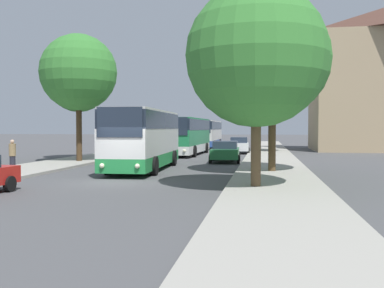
# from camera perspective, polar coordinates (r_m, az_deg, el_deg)

# --- Properties ---
(ground_plane) EXTENTS (300.00, 300.00, 0.00)m
(ground_plane) POSITION_cam_1_polar(r_m,az_deg,el_deg) (20.70, -9.25, -4.82)
(ground_plane) COLOR #4C4C4F
(ground_plane) RESTS_ON ground
(sidewalk_right) EXTENTS (4.00, 120.00, 0.15)m
(sidewalk_right) POSITION_cam_1_polar(r_m,az_deg,el_deg) (19.65, 10.58, -4.97)
(sidewalk_right) COLOR #A39E93
(sidewalk_right) RESTS_ON ground_plane
(bus_front) EXTENTS (3.04, 10.43, 3.49)m
(bus_front) POSITION_cam_1_polar(r_m,az_deg,el_deg) (26.54, -6.10, 0.73)
(bus_front) COLOR #238942
(bus_front) RESTS_ON ground_plane
(bus_middle) EXTENTS (3.03, 11.49, 3.35)m
(bus_middle) POSITION_cam_1_polar(r_m,az_deg,el_deg) (41.25, -0.65, 1.11)
(bus_middle) COLOR silver
(bus_middle) RESTS_ON ground_plane
(bus_rear) EXTENTS (2.88, 12.00, 3.36)m
(bus_rear) POSITION_cam_1_polar(r_m,az_deg,el_deg) (56.65, 1.91, 1.37)
(bus_rear) COLOR #2D519E
(bus_rear) RESTS_ON ground_plane
(parked_car_right_near) EXTENTS (2.26, 4.57, 1.52)m
(parked_car_right_near) POSITION_cam_1_polar(r_m,az_deg,el_deg) (32.47, 4.25, -0.92)
(parked_car_right_near) COLOR #236B38
(parked_car_right_near) RESTS_ON ground_plane
(parked_car_right_far) EXTENTS (2.17, 4.03, 1.58)m
(parked_car_right_far) POSITION_cam_1_polar(r_m,az_deg,el_deg) (43.58, 5.96, -0.14)
(parked_car_right_far) COLOR silver
(parked_car_right_far) RESTS_ON ground_plane
(pedestrian_waiting_near) EXTENTS (0.36, 0.36, 1.69)m
(pedestrian_waiting_near) POSITION_cam_1_polar(r_m,az_deg,el_deg) (26.09, -21.84, -1.32)
(pedestrian_waiting_near) COLOR #23232D
(pedestrian_waiting_near) RESTS_ON sidewalk_left
(tree_left_near) EXTENTS (4.84, 4.84, 8.41)m
(tree_left_near) POSITION_cam_1_polar(r_m,az_deg,el_deg) (36.75, -14.22, 7.69)
(tree_left_near) COLOR #47331E
(tree_left_near) RESTS_ON sidewalk_left
(tree_left_far) EXTENTS (5.36, 5.36, 8.89)m
(tree_left_far) POSITION_cam_1_polar(r_m,az_deg,el_deg) (32.79, -14.21, 8.77)
(tree_left_far) COLOR #47331E
(tree_left_far) RESTS_ON sidewalk_left
(tree_right_near) EXTENTS (5.23, 5.23, 8.21)m
(tree_right_near) POSITION_cam_1_polar(r_m,az_deg,el_deg) (45.38, 9.94, 6.14)
(tree_right_near) COLOR #47331E
(tree_right_near) RESTS_ON sidewalk_right
(tree_right_mid) EXTENTS (6.22, 6.22, 9.11)m
(tree_right_mid) POSITION_cam_1_polar(r_m,az_deg,el_deg) (24.86, 10.19, 10.52)
(tree_right_mid) COLOR #513D23
(tree_right_mid) RESTS_ON sidewalk_right
(tree_right_far) EXTENTS (5.63, 5.63, 7.97)m
(tree_right_far) POSITION_cam_1_polar(r_m,az_deg,el_deg) (18.22, 8.17, 10.95)
(tree_right_far) COLOR brown
(tree_right_far) RESTS_ON sidewalk_right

